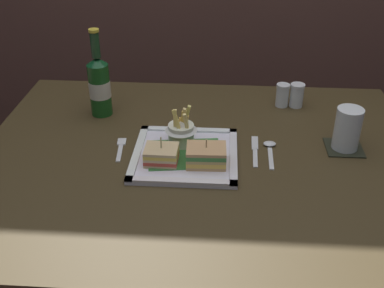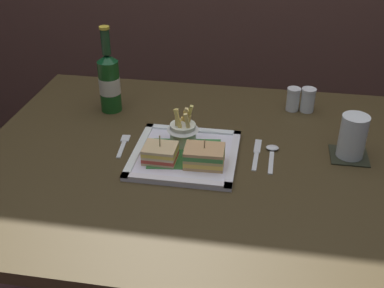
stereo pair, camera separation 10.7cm
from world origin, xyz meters
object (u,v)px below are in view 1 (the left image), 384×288
knife (255,150)px  spoon (270,148)px  sandwich_half_left (161,155)px  salt_shaker (282,96)px  beer_bottle (99,84)px  water_glass (347,131)px  pepper_shaker (297,97)px  square_plate (185,155)px  sandwich_half_right (206,155)px  fork (120,148)px  dining_table (198,201)px  fries_cup (181,130)px

knife → spoon: size_ratio=1.16×
sandwich_half_left → salt_shaker: bearing=47.4°
beer_bottle → water_glass: size_ratio=2.30×
pepper_shaker → square_plate: bearing=-134.9°
spoon → knife: bearing=-168.8°
sandwich_half_left → sandwich_half_right: sandwich_half_left is taller
water_glass → knife: bearing=-173.6°
sandwich_half_right → beer_bottle: size_ratio=0.38×
sandwich_half_right → pepper_shaker: sandwich_half_right is taller
beer_bottle → fork: (0.10, -0.21, -0.10)m
spoon → water_glass: bearing=5.4°
sandwich_half_left → fork: bearing=149.1°
dining_table → sandwich_half_left: bearing=-152.5°
square_plate → sandwich_half_left: 0.08m
fries_cup → beer_bottle: 0.33m
spoon → pepper_shaker: (0.10, 0.28, 0.03)m
water_glass → fork: bearing=-176.0°
dining_table → sandwich_half_left: 0.21m
fork → knife: (0.37, 0.02, 0.00)m
sandwich_half_left → sandwich_half_right: bearing=-0.0°
water_glass → sandwich_half_left: bearing=-166.5°
sandwich_half_left → salt_shaker: size_ratio=1.17×
dining_table → fork: 0.27m
sandwich_half_right → spoon: sandwich_half_right is taller
beer_bottle → fork: beer_bottle is taller
knife → spoon: spoon is taller
salt_shaker → sandwich_half_right: bearing=-121.4°
fries_cup → salt_shaker: 0.41m
salt_shaker → spoon: bearing=-101.5°
water_glass → salt_shaker: (-0.15, 0.26, -0.02)m
sandwich_half_left → knife: bearing=20.1°
sandwich_half_left → pepper_shaker: bearing=43.9°
sandwich_half_right → beer_bottle: bearing=140.4°
knife → fork: bearing=-177.5°
square_plate → spoon: square_plate is taller
water_glass → fork: water_glass is taller
water_glass → knife: size_ratio=0.73×
fries_cup → fork: bearing=-173.5°
water_glass → fork: (-0.62, -0.04, -0.05)m
dining_table → water_glass: (0.40, 0.07, 0.21)m
square_plate → pepper_shaker: pepper_shaker is taller
sandwich_half_right → water_glass: (0.38, 0.12, 0.02)m
sandwich_half_left → salt_shaker: sandwich_half_left is taller
fries_cup → square_plate: bearing=-74.0°
sandwich_half_left → spoon: bearing=18.9°
beer_bottle → water_glass: bearing=-12.7°
salt_shaker → pepper_shaker: (0.05, -0.00, 0.00)m
water_glass → spoon: (-0.21, -0.02, -0.05)m
sandwich_half_left → spoon: (0.29, 0.10, -0.03)m
water_glass → fork: 0.62m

